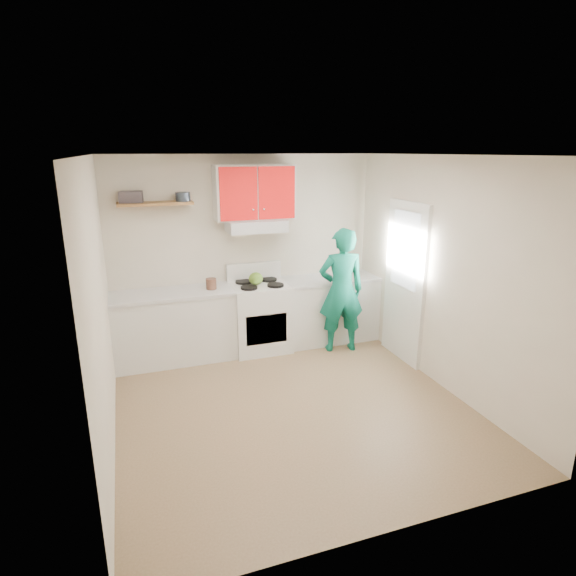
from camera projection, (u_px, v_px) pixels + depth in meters
name	position (u px, v px, depth m)	size (l,w,h in m)	color
floor	(292.00, 405.00, 5.10)	(3.80, 3.80, 0.00)	brown
ceiling	(292.00, 155.00, 4.37)	(3.60, 3.80, 0.04)	white
back_wall	(245.00, 252.00, 6.46)	(3.60, 0.04, 2.60)	beige
front_wall	(392.00, 369.00, 3.01)	(3.60, 0.04, 2.60)	beige
left_wall	(100.00, 308.00, 4.17)	(0.04, 3.80, 2.60)	beige
right_wall	(443.00, 275.00, 5.30)	(0.04, 3.80, 2.60)	beige
door	(405.00, 283.00, 6.01)	(0.05, 0.85, 2.05)	white
door_glass	(405.00, 250.00, 5.88)	(0.01, 0.55, 0.95)	white
counter_left	(174.00, 327.00, 6.10)	(1.52, 0.60, 0.90)	silver
counter_right	(329.00, 309.00, 6.78)	(1.32, 0.60, 0.90)	silver
stove	(260.00, 317.00, 6.43)	(0.76, 0.65, 0.92)	white
range_hood	(256.00, 226.00, 6.18)	(0.76, 0.44, 0.15)	silver
upper_cabinets	(254.00, 192.00, 6.11)	(1.02, 0.33, 0.70)	red
shelf	(155.00, 203.00, 5.76)	(0.90, 0.30, 0.04)	brown
books	(131.00, 197.00, 5.66)	(0.26, 0.19, 0.14)	#453D43
tin	(183.00, 197.00, 5.81)	(0.18, 0.18, 0.11)	#333D4C
kettle	(256.00, 278.00, 6.29)	(0.19, 0.19, 0.16)	#598525
crock	(211.00, 285.00, 6.08)	(0.13, 0.13, 0.16)	#4D2E21
cutting_board	(324.00, 279.00, 6.59)	(0.31, 0.23, 0.02)	olive
silicone_mat	(346.00, 277.00, 6.73)	(0.32, 0.27, 0.01)	red
person	(341.00, 291.00, 6.30)	(0.62, 0.40, 1.69)	#0C6D57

